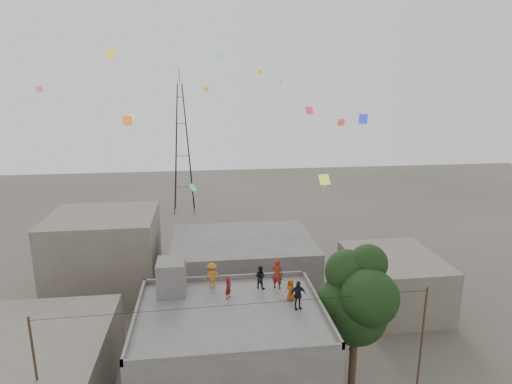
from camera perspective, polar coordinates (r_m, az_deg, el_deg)
main_building at (r=25.37m, az=-3.37°, el=-21.68°), size 10.00×8.00×6.10m
parapet at (r=23.64m, az=-3.48°, el=-15.38°), size 10.00×8.00×0.30m
stair_head_box at (r=25.61m, az=-11.21°, el=-11.06°), size 1.60×1.80×2.00m
neighbor_west at (r=29.27m, az=-27.24°, el=-20.48°), size 8.00×10.00×4.00m
neighbor_north at (r=37.95m, az=-1.77°, el=-9.78°), size 12.00×9.00×5.00m
neighbor_northwest at (r=40.25m, az=-19.50°, el=-7.65°), size 9.00×8.00×7.00m
neighbor_east at (r=37.55m, az=17.79°, el=-11.27°), size 7.00×8.00×4.40m
tree at (r=25.67m, az=13.56°, el=-13.61°), size 4.90×4.60×9.10m
utility_line at (r=23.94m, az=-1.89°, el=-21.85°), size 20.12×0.62×7.40m
transmission_tower at (r=61.24m, az=-9.80°, el=5.67°), size 2.97×2.97×20.01m
person_red_adult at (r=25.76m, az=2.84°, el=-10.83°), size 0.80×0.72×1.85m
person_orange_child at (r=24.63m, az=4.63°, el=-12.86°), size 0.70×0.72×1.25m
person_dark_child at (r=25.84m, az=0.55°, el=-11.27°), size 0.86×0.82×1.39m
person_dark_adult at (r=23.73m, az=5.59°, el=-13.51°), size 0.98×0.49×1.60m
person_orange_adult at (r=26.00m, az=-5.86°, el=-10.99°), size 1.06×0.67×1.55m
person_red_child at (r=24.78m, az=-3.72°, el=-12.61°), size 0.52×0.57×1.30m
kites at (r=27.67m, az=-1.67°, el=10.49°), size 19.94×16.80×8.27m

